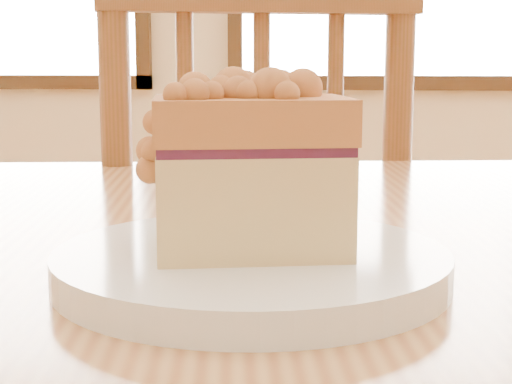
% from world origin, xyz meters
% --- Properties ---
extents(cafe_table_main, '(1.28, 0.94, 0.75)m').
position_xyz_m(cafe_table_main, '(-0.10, 0.20, 0.65)').
color(cafe_table_main, '#B27D45').
rests_on(cafe_table_main, ground).
extents(cafe_chair_main, '(0.57, 0.57, 1.02)m').
position_xyz_m(cafe_chair_main, '(-0.15, 0.75, 0.51)').
color(cafe_chair_main, brown).
rests_on(cafe_chair_main, ground).
extents(plate, '(0.24, 0.24, 0.02)m').
position_xyz_m(plate, '(-0.07, 0.03, 0.76)').
color(plate, white).
rests_on(plate, cafe_table_main).
extents(cake_slice, '(0.13, 0.10, 0.11)m').
position_xyz_m(cake_slice, '(-0.07, 0.03, 0.82)').
color(cake_slice, tan).
rests_on(cake_slice, plate).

